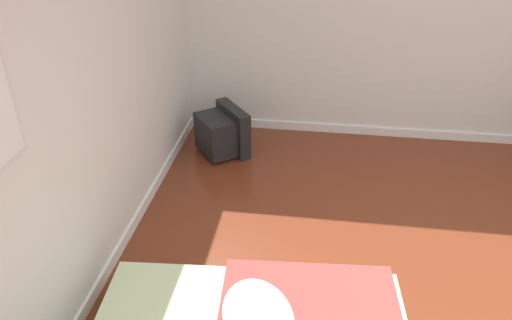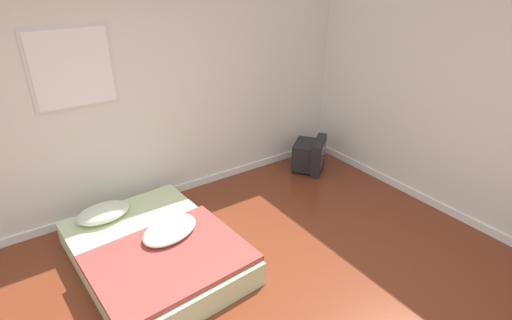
{
  "view_description": "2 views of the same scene",
  "coord_description": "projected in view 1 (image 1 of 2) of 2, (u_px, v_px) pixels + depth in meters",
  "views": [
    {
      "loc": [
        -1.96,
        1.1,
        2.42
      ],
      "look_at": [
        1.11,
        1.53,
        0.59
      ],
      "focal_mm": 35.0,
      "sensor_mm": 36.0,
      "label": 1
    },
    {
      "loc": [
        -1.14,
        -1.6,
        2.55
      ],
      "look_at": [
        0.99,
        1.52,
        0.68
      ],
      "focal_mm": 28.0,
      "sensor_mm": 36.0,
      "label": 2
    }
  ],
  "objects": [
    {
      "name": "wall_back",
      "position": [
        27.0,
        137.0,
        2.41
      ],
      "size": [
        7.99,
        0.08,
        2.6
      ],
      "color": "silver",
      "rests_on": "ground_plane"
    },
    {
      "name": "wall_right",
      "position": [
        449.0,
        11.0,
        4.53
      ],
      "size": [
        0.08,
        7.33,
        2.6
      ],
      "color": "silver",
      "rests_on": "ground_plane"
    },
    {
      "name": "crt_tv",
      "position": [
        223.0,
        132.0,
        4.79
      ],
      "size": [
        0.6,
        0.59,
        0.45
      ],
      "color": "black",
      "rests_on": "ground_plane"
    }
  ]
}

